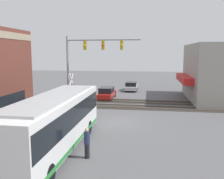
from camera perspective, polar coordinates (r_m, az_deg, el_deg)
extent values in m
plane|color=#565659|center=(21.31, 1.28, -7.41)|extent=(120.00, 120.00, 0.00)
cube|color=gray|center=(33.59, 23.70, 3.63)|extent=(12.00, 7.64, 6.90)
cube|color=red|center=(32.81, 16.22, 2.41)|extent=(8.40, 1.20, 0.80)
cube|color=white|center=(15.02, -12.96, -7.13)|extent=(11.12, 2.55, 2.80)
cube|color=black|center=(14.91, -13.01, -5.57)|extent=(10.89, 2.59, 1.18)
cube|color=#288438|center=(15.38, -12.81, -11.56)|extent=(10.89, 2.58, 0.24)
cube|color=#A5A8AA|center=(14.70, -13.14, -1.62)|extent=(9.45, 2.17, 0.12)
cylinder|color=black|center=(18.42, -8.95, -8.43)|extent=(1.00, 2.57, 1.00)
cylinder|color=black|center=(12.28, -19.51, -17.58)|extent=(1.00, 2.57, 1.00)
cylinder|color=gray|center=(26.41, -10.04, 3.78)|extent=(0.20, 0.20, 7.51)
cylinder|color=gray|center=(25.41, -2.06, 11.30)|extent=(0.16, 7.49, 0.16)
cube|color=gold|center=(25.80, -6.20, 9.99)|extent=(0.30, 0.27, 0.90)
sphere|color=yellow|center=(25.65, -6.30, 10.00)|extent=(0.20, 0.20, 0.20)
cube|color=gold|center=(25.39, -2.05, 10.06)|extent=(0.30, 0.27, 0.90)
sphere|color=red|center=(25.23, -2.13, 10.07)|extent=(0.20, 0.20, 0.20)
cube|color=gold|center=(25.11, 2.21, 10.08)|extent=(0.30, 0.27, 0.90)
sphere|color=yellow|center=(24.95, 2.17, 10.09)|extent=(0.20, 0.20, 0.20)
cylinder|color=gray|center=(26.07, -9.14, -0.57)|extent=(0.14, 0.14, 3.60)
cube|color=white|center=(25.90, -9.21, 2.27)|extent=(1.41, 0.06, 1.41)
cube|color=white|center=(25.90, -9.21, 2.27)|extent=(1.41, 0.06, 1.41)
cylinder|color=#38383A|center=(25.99, -9.17, 0.51)|extent=(0.08, 0.90, 0.08)
sphere|color=red|center=(25.81, -8.25, 0.48)|extent=(0.28, 0.28, 0.28)
sphere|color=red|center=(26.09, -10.14, 0.52)|extent=(0.28, 0.28, 0.28)
cube|color=#332D28|center=(27.10, 2.92, -3.98)|extent=(2.60, 60.00, 0.03)
cube|color=#6B6056|center=(26.39, 2.76, -4.18)|extent=(0.07, 60.00, 0.15)
cube|color=#6B6056|center=(27.78, 3.07, -3.55)|extent=(0.07, 60.00, 0.15)
cube|color=#332D28|center=(30.22, 3.53, -2.71)|extent=(2.60, 60.00, 0.03)
cube|color=#6B6056|center=(29.51, 3.41, -2.85)|extent=(0.07, 60.00, 0.15)
cube|color=#6B6056|center=(30.91, 3.65, -2.35)|extent=(0.07, 60.00, 0.15)
cube|color=#B21E19|center=(32.06, -1.19, -1.10)|extent=(4.88, 1.80, 0.57)
cube|color=black|center=(31.73, -1.27, -0.07)|extent=(2.69, 1.62, 0.67)
cylinder|color=black|center=(33.57, -0.74, -1.06)|extent=(0.64, 1.82, 0.64)
cylinder|color=black|center=(30.63, -1.67, -1.96)|extent=(0.64, 1.82, 0.64)
cube|color=#B7B7BC|center=(39.04, 4.45, 0.52)|extent=(4.67, 1.80, 0.51)
cube|color=black|center=(38.74, 4.43, 1.31)|extent=(2.57, 1.62, 0.63)
cylinder|color=black|center=(40.50, 4.60, 0.52)|extent=(0.64, 1.82, 0.64)
cylinder|color=black|center=(37.64, 4.28, -0.07)|extent=(0.64, 1.82, 0.64)
cylinder|color=black|center=(14.27, -5.72, -13.80)|extent=(0.28, 0.28, 0.81)
cylinder|color=#262D4C|center=(14.01, -5.76, -10.97)|extent=(0.34, 0.34, 0.68)
sphere|color=tan|center=(13.86, -5.79, -9.21)|extent=(0.22, 0.22, 0.22)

